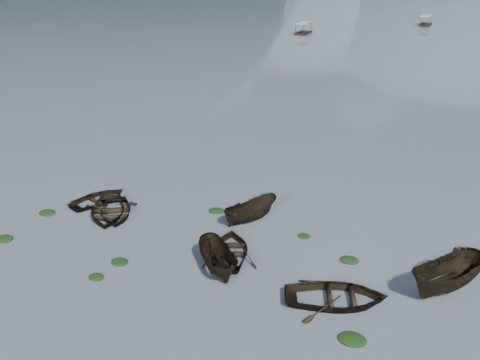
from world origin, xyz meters
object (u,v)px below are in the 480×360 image
at_px(rowboat_3, 230,254).
at_px(pontoon_left, 303,34).
at_px(rowboat_0, 116,215).
at_px(pontoon_centre, 425,25).

bearing_deg(rowboat_3, pontoon_left, -96.69).
bearing_deg(rowboat_0, pontoon_left, 64.57).
xyz_separation_m(rowboat_3, pontoon_centre, (-6.91, 111.50, 0.00)).
relative_size(rowboat_3, pontoon_centre, 0.77).
xyz_separation_m(rowboat_3, pontoon_left, (-27.54, 85.72, 0.00)).
xyz_separation_m(rowboat_0, pontoon_left, (-18.61, 84.70, 0.00)).
distance_m(rowboat_0, pontoon_centre, 110.50).
distance_m(rowboat_3, pontoon_left, 90.04).
xyz_separation_m(rowboat_0, rowboat_3, (8.93, -1.02, 0.00)).
bearing_deg(pontoon_left, rowboat_0, -80.34).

